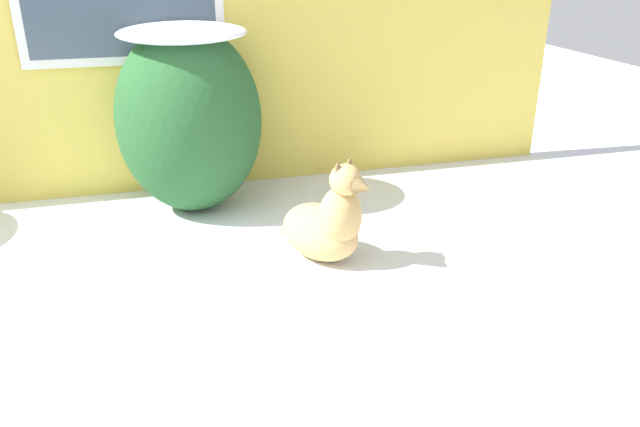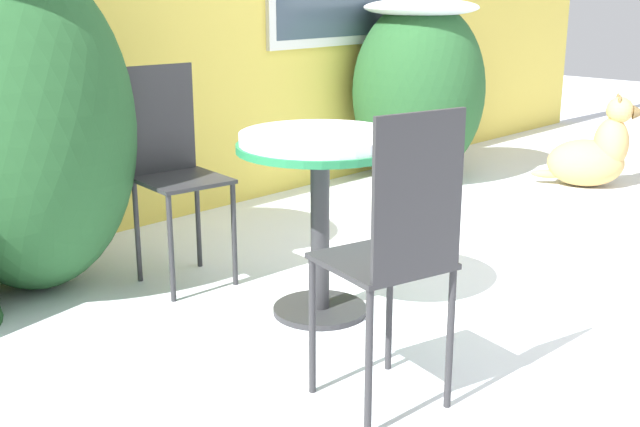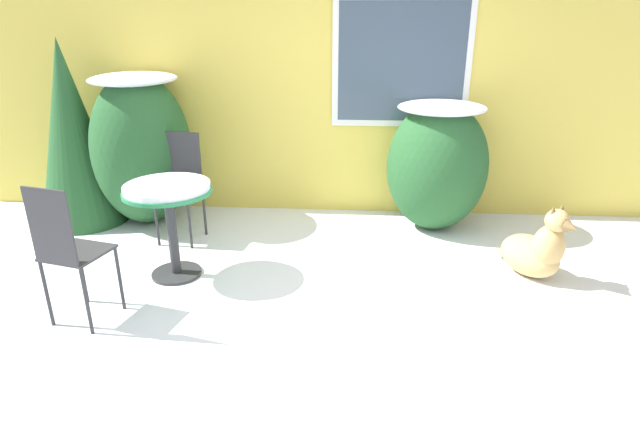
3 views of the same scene
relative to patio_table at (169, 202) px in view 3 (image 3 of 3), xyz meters
name	(u,v)px [view 3 (image 3 of 3)]	position (x,y,z in m)	size (l,w,h in m)	color
ground_plane	(314,317)	(1.17, -0.56, -0.63)	(16.00, 16.00, 0.00)	white
house_wall	(335,71)	(1.21, 1.64, 0.85)	(8.00, 0.10, 2.95)	#DBC14C
shrub_left	(142,146)	(-0.68, 1.17, 0.16)	(0.94, 1.08, 1.50)	#235128
shrub_middle	(437,163)	(2.23, 1.19, 0.03)	(0.96, 0.90, 1.26)	#235128
evergreen_bush	(73,135)	(-1.34, 1.11, 0.28)	(0.83, 0.83, 1.82)	#235128
patio_table	(169,202)	(0.00, 0.00, 0.00)	(0.68, 0.68, 0.78)	#2D2D30
patio_chair_near_table	(181,182)	(-0.17, 0.77, -0.08)	(0.40, 0.40, 1.00)	#2D2D30
patio_chair_far_side	(68,249)	(-0.42, -0.73, -0.08)	(0.44, 0.44, 1.00)	#2D2D30
dog	(536,251)	(2.90, 0.18, -0.41)	(0.56, 0.66, 0.64)	tan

